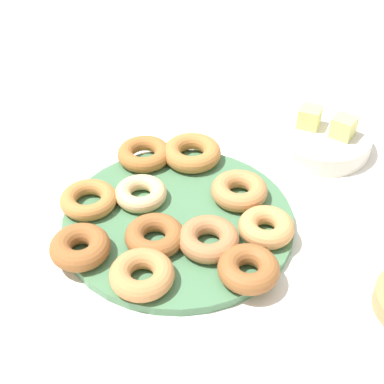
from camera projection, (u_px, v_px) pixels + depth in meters
name	position (u px, v px, depth m)	size (l,w,h in m)	color
ground_plane	(179.00, 224.00, 0.84)	(2.40, 2.40, 0.00)	white
donut_plate	(178.00, 220.00, 0.83)	(0.34, 0.34, 0.01)	#4C7F56
donut_0	(266.00, 227.00, 0.79)	(0.08, 0.08, 0.03)	tan
donut_1	(239.00, 190.00, 0.85)	(0.09, 0.09, 0.03)	#C6844C
donut_2	(155.00, 236.00, 0.78)	(0.08, 0.08, 0.03)	#995B2D
donut_3	(141.00, 193.00, 0.85)	(0.08, 0.08, 0.02)	#EABC84
donut_4	(249.00, 269.00, 0.73)	(0.08, 0.08, 0.03)	#995B2D
donut_5	(80.00, 247.00, 0.76)	(0.08, 0.08, 0.03)	#995B2D
donut_6	(142.00, 274.00, 0.72)	(0.09, 0.09, 0.03)	#C6844C
donut_7	(208.00, 239.00, 0.77)	(0.09, 0.09, 0.03)	#B27547
donut_8	(89.00, 200.00, 0.84)	(0.09, 0.09, 0.02)	#BC7A3D
donut_9	(144.00, 154.00, 0.93)	(0.09, 0.09, 0.03)	#AD6B33
donut_10	(192.00, 153.00, 0.93)	(0.10, 0.10, 0.03)	#BC7A3D
fruit_bowl	(321.00, 140.00, 0.98)	(0.17, 0.17, 0.03)	silver
melon_chunk_left	(310.00, 117.00, 0.97)	(0.04, 0.04, 0.04)	#DBD67A
melon_chunk_right	(343.00, 127.00, 0.95)	(0.04, 0.04, 0.04)	#DBD67A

